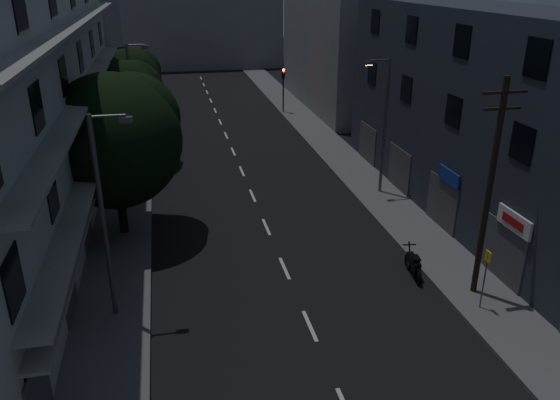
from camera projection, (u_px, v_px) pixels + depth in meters
name	position (u px, v px, depth m)	size (l,w,h in m)	color
ground	(241.00, 169.00, 37.68)	(160.00, 160.00, 0.00)	black
sidewalk_left	(129.00, 176.00, 36.20)	(3.00, 90.00, 0.15)	#565659
sidewalk_right	(344.00, 160.00, 39.09)	(3.00, 90.00, 0.15)	#565659
lane_markings	(229.00, 143.00, 43.31)	(0.15, 60.50, 0.01)	beige
building_left	(12.00, 97.00, 26.35)	(7.00, 36.00, 14.00)	#AEAFAA
building_right	(500.00, 121.00, 27.94)	(6.19, 28.00, 11.00)	#292D38
building_far_left	(82.00, 22.00, 53.00)	(6.00, 20.00, 16.00)	slate
building_far_right	(336.00, 39.00, 52.79)	(6.00, 20.00, 13.00)	slate
building_far_end	(194.00, 30.00, 76.31)	(24.00, 8.00, 10.00)	slate
tree_near	(115.00, 136.00, 26.38)	(6.62, 6.62, 8.16)	black
tree_mid	(122.00, 100.00, 36.64)	(5.80, 5.80, 7.13)	black
tree_far	(129.00, 78.00, 45.14)	(5.51, 5.51, 6.82)	black
traffic_signal_far_right	(283.00, 81.00, 51.15)	(0.28, 0.37, 4.10)	black
traffic_signal_far_left	(141.00, 85.00, 49.22)	(0.28, 0.37, 4.10)	black
street_lamp_left_near	(105.00, 210.00, 19.83)	(1.51, 0.25, 8.00)	#575A5E
street_lamp_right	(383.00, 120.00, 31.72)	(1.51, 0.25, 8.00)	#57585E
street_lamp_left_far	(134.00, 96.00, 37.76)	(1.51, 0.25, 8.00)	slate
utility_pole	(490.00, 187.00, 21.22)	(1.80, 0.24, 9.00)	black
bus_stop_sign	(486.00, 269.00, 21.23)	(0.06, 0.35, 2.52)	#595B60
motorcycle	(413.00, 265.00, 24.26)	(0.62, 2.13, 1.37)	black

